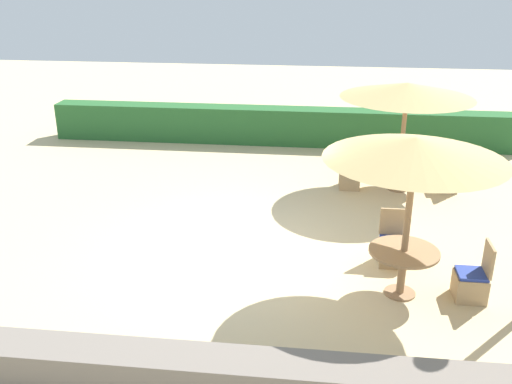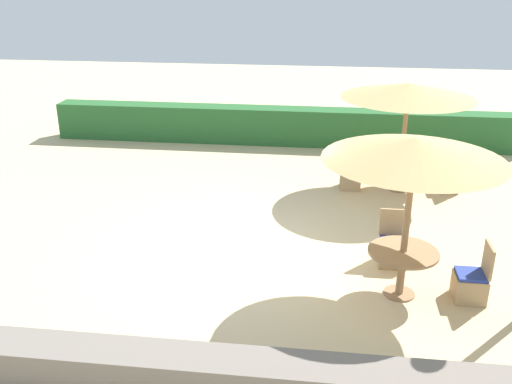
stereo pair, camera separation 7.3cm
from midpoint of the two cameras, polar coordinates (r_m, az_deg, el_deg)
ground_plane at (r=10.22m, az=-0.60°, el=-5.94°), size 40.00×40.00×0.00m
hedge_row at (r=16.20m, az=2.39°, el=6.62°), size 13.00×0.70×1.02m
stone_border at (r=7.07m, az=-4.56°, el=-17.82°), size 10.00×0.56×0.53m
parasol_back_right at (r=12.74m, az=14.73°, el=9.78°), size 2.86×2.86×2.42m
round_table_back_right at (r=13.17m, az=14.04°, el=2.69°), size 1.19×1.19×0.72m
patio_chair_back_right_east at (r=13.49m, az=18.40°, el=1.21°), size 0.46×0.46×0.93m
patio_chair_back_right_west at (r=13.12m, az=9.08°, el=1.50°), size 0.46×0.46×0.93m
parasol_front_right at (r=8.30m, az=15.40°, el=4.16°), size 2.60×2.60×2.53m
round_table_front_right at (r=8.97m, az=14.28°, el=-6.59°), size 1.06×1.06×0.76m
patio_chair_front_right_east at (r=9.34m, az=20.52°, el=-8.52°), size 0.46×0.46×0.93m
patio_chair_front_right_north at (r=9.99m, az=13.28°, el=-5.59°), size 0.46×0.46×0.93m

